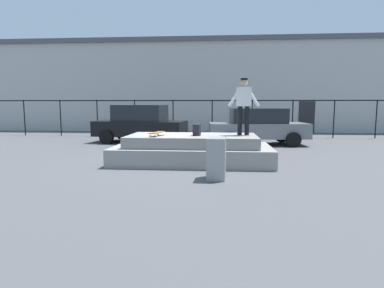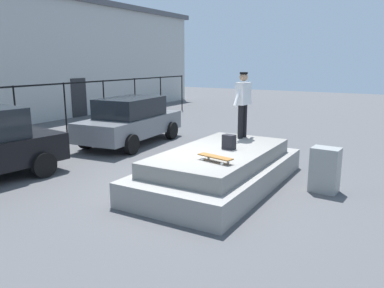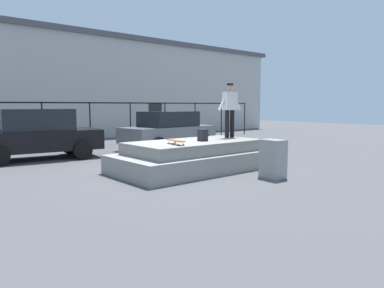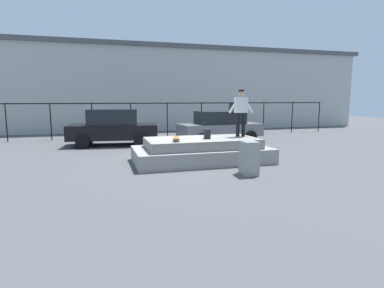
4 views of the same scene
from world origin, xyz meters
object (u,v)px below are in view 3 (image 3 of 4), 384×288
at_px(backpack, 203,135).
at_px(car_grey_sedan_mid, 169,130).
at_px(skateboarder, 230,106).
at_px(skateboard, 176,141).
at_px(utility_box, 273,159).
at_px(car_black_sedan_near, 37,134).

height_order(backpack, car_grey_sedan_mid, car_grey_sedan_mid).
height_order(skateboarder, backpack, skateboarder).
xyz_separation_m(skateboarder, skateboard, (-2.60, -0.52, -0.91)).
height_order(car_grey_sedan_mid, utility_box, car_grey_sedan_mid).
height_order(skateboard, car_black_sedan_near, car_black_sedan_near).
xyz_separation_m(skateboard, car_black_sedan_near, (-1.86, 5.54, -0.07)).
height_order(skateboarder, skateboard, skateboarder).
bearing_deg(skateboard, car_black_sedan_near, 108.52).
height_order(skateboarder, car_black_sedan_near, skateboarder).
bearing_deg(backpack, car_black_sedan_near, -142.11).
bearing_deg(skateboard, utility_box, -45.47).
relative_size(skateboarder, car_black_sedan_near, 0.39).
height_order(backpack, utility_box, backpack).
relative_size(car_black_sedan_near, utility_box, 4.36).
bearing_deg(skateboard, skateboarder, 11.30).
bearing_deg(car_black_sedan_near, backpack, -60.19).
xyz_separation_m(car_black_sedan_near, utility_box, (3.66, -7.37, -0.39)).
xyz_separation_m(backpack, car_grey_sedan_mid, (2.40, 4.91, -0.19)).
relative_size(skateboarder, car_grey_sedan_mid, 0.39).
bearing_deg(skateboard, car_grey_sedan_mid, 55.20).
relative_size(skateboarder, utility_box, 1.72).
distance_m(skateboarder, backpack, 1.67).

